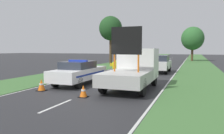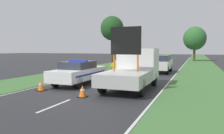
{
  "view_description": "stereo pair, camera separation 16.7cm",
  "coord_description": "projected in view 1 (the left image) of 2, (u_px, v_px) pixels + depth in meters",
  "views": [
    {
      "loc": [
        5.09,
        -10.9,
        2.28
      ],
      "look_at": [
        0.19,
        2.15,
        1.1
      ],
      "focal_mm": 35.0,
      "sensor_mm": 36.0,
      "label": 1
    },
    {
      "loc": [
        5.24,
        -10.84,
        2.28
      ],
      "look_at": [
        0.19,
        2.15,
        1.1
      ],
      "focal_mm": 35.0,
      "sensor_mm": 36.0,
      "label": 2
    }
  ],
  "objects": [
    {
      "name": "police_officer",
      "position": [
        116.0,
        67.0,
        16.08
      ],
      "size": [
        0.56,
        0.36,
        1.57
      ],
      "rotation": [
        0.0,
        0.0,
        3.22
      ],
      "color": "#191E38",
      "rests_on": "ground"
    },
    {
      "name": "road_barrier",
      "position": [
        126.0,
        66.0,
        16.51
      ],
      "size": [
        2.54,
        0.08,
        1.16
      ],
      "rotation": [
        0.0,
        0.0,
        -0.01
      ],
      "color": "black",
      "rests_on": "ground"
    },
    {
      "name": "traffic_cone_centre_front",
      "position": [
        41.0,
        85.0,
        11.79
      ],
      "size": [
        0.46,
        0.46,
        0.64
      ],
      "color": "black",
      "rests_on": "ground"
    },
    {
      "name": "traffic_cone_near_police",
      "position": [
        83.0,
        91.0,
        10.23
      ],
      "size": [
        0.41,
        0.41,
        0.58
      ],
      "color": "black",
      "rests_on": "ground"
    },
    {
      "name": "ground_plane",
      "position": [
        95.0,
        90.0,
        12.14
      ],
      "size": [
        160.0,
        160.0,
        0.0
      ],
      "primitive_type": "plane",
      "color": "#28282B"
    },
    {
      "name": "grass_verge_right",
      "position": [
        198.0,
        66.0,
        28.8
      ],
      "size": [
        4.11,
        120.0,
        0.03
      ],
      "color": "#427038",
      "rests_on": "ground"
    },
    {
      "name": "roadside_tree_near_right",
      "position": [
        111.0,
        29.0,
        32.08
      ],
      "size": [
        3.39,
        3.39,
        7.04
      ],
      "color": "#4C3823",
      "rests_on": "ground"
    },
    {
      "name": "grass_verge_left",
      "position": [
        117.0,
        64.0,
        32.79
      ],
      "size": [
        4.11,
        120.0,
        0.03
      ],
      "color": "#427038",
      "rests_on": "ground"
    },
    {
      "name": "work_truck",
      "position": [
        134.0,
        68.0,
        12.76
      ],
      "size": [
        2.27,
        5.22,
        3.39
      ],
      "rotation": [
        0.0,
        0.0,
        3.08
      ],
      "color": "white",
      "rests_on": "ground"
    },
    {
      "name": "queued_car_wagon_maroon",
      "position": [
        147.0,
        58.0,
        34.1
      ],
      "size": [
        1.86,
        4.52,
        1.6
      ],
      "rotation": [
        0.0,
        0.0,
        3.14
      ],
      "color": "maroon",
      "rests_on": "ground"
    },
    {
      "name": "police_car",
      "position": [
        79.0,
        72.0,
        14.06
      ],
      "size": [
        1.82,
        4.9,
        1.57
      ],
      "rotation": [
        0.0,
        0.0,
        -0.07
      ],
      "color": "white",
      "rests_on": "ground"
    },
    {
      "name": "lane_markings",
      "position": [
        150.0,
        67.0,
        27.13
      ],
      "size": [
        7.17,
        64.04,
        0.01
      ],
      "color": "silver",
      "rests_on": "ground"
    },
    {
      "name": "queued_car_van_white",
      "position": [
        160.0,
        64.0,
        20.83
      ],
      "size": [
        1.76,
        4.32,
        1.64
      ],
      "rotation": [
        0.0,
        0.0,
        3.14
      ],
      "color": "silver",
      "rests_on": "ground"
    },
    {
      "name": "roadside_tree_near_left",
      "position": [
        193.0,
        38.0,
        39.49
      ],
      "size": [
        4.01,
        4.01,
        6.23
      ],
      "color": "#4C3823",
      "rests_on": "ground"
    },
    {
      "name": "queued_car_hatch_blue",
      "position": [
        134.0,
        60.0,
        27.33
      ],
      "size": [
        1.73,
        4.22,
        1.51
      ],
      "rotation": [
        0.0,
        0.0,
        3.14
      ],
      "color": "navy",
      "rests_on": "ground"
    },
    {
      "name": "pedestrian_civilian",
      "position": [
        124.0,
        66.0,
        16.03
      ],
      "size": [
        0.62,
        0.39,
        1.72
      ],
      "rotation": [
        0.0,
        0.0,
        0.24
      ],
      "color": "#191E38",
      "rests_on": "ground"
    }
  ]
}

